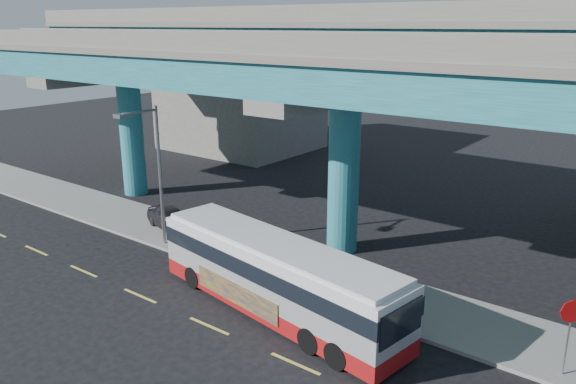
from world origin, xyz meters
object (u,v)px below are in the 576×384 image
Objects in this scene: parked_car at (170,218)px; street_lamp at (150,157)px; stop_sign at (571,321)px; transit_bus at (277,274)px.

street_lamp reaches higher than parked_car.
stop_sign is (18.63, 0.72, -2.67)m from street_lamp.
transit_bus is 1.69× the size of street_lamp.
stop_sign is at bearing 21.27° from transit_bus.
transit_bus reaches higher than stop_sign.
street_lamp reaches higher than transit_bus.
street_lamp is 18.84m from stop_sign.
stop_sign is (9.86, 2.13, 0.43)m from transit_bus.
parked_car is at bearing 122.45° from street_lamp.
transit_bus reaches higher than parked_car.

